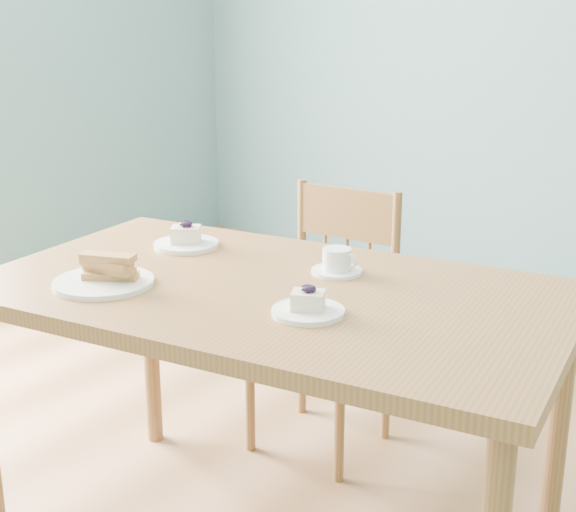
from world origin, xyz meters
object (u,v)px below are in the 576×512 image
at_px(dining_table, 271,315).
at_px(biscotti_plate, 103,276).
at_px(dining_chair, 326,318).
at_px(cheesecake_plate_near, 308,307).
at_px(coffee_cup, 337,263).
at_px(cheesecake_plate_far, 186,240).

height_order(dining_table, biscotti_plate, biscotti_plate).
distance_m(dining_chair, cheesecake_plate_near, 0.85).
bearing_deg(dining_table, dining_chair, 102.65).
relative_size(dining_table, dining_chair, 1.78).
relative_size(cheesecake_plate_near, coffee_cup, 1.25).
xyz_separation_m(cheesecake_plate_far, coffee_cup, (0.46, 0.06, 0.01)).
bearing_deg(dining_chair, dining_table, -71.98).
height_order(cheesecake_plate_near, coffee_cup, cheesecake_plate_near).
relative_size(coffee_cup, biscotti_plate, 0.53).
bearing_deg(cheesecake_plate_near, coffee_cup, 111.46).
bearing_deg(biscotti_plate, coffee_cup, 46.20).
bearing_deg(coffee_cup, cheesecake_plate_far, -176.89).
relative_size(dining_table, coffee_cup, 11.81).
distance_m(dining_table, dining_chair, 0.66).
bearing_deg(biscotti_plate, cheesecake_plate_far, 101.16).
relative_size(dining_chair, coffee_cup, 6.64).
distance_m(cheesecake_plate_near, cheesecake_plate_far, 0.61).
relative_size(cheesecake_plate_near, biscotti_plate, 0.66).
height_order(dining_chair, coffee_cup, dining_chair).
bearing_deg(cheesecake_plate_near, cheesecake_plate_far, 158.93).
xyz_separation_m(dining_table, biscotti_plate, (-0.32, -0.23, 0.10)).
height_order(dining_table, cheesecake_plate_far, cheesecake_plate_far).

